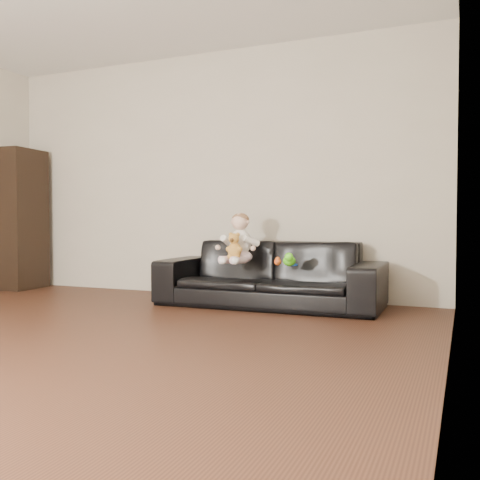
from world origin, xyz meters
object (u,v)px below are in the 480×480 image
at_px(baby, 239,241).
at_px(teddy_bear, 234,246).
at_px(toy_rattle, 278,262).
at_px(toy_blue_disc, 292,265).
at_px(cabinet, 20,219).
at_px(toy_green, 289,261).
at_px(sofa, 269,274).

relative_size(baby, teddy_bear, 1.99).
relative_size(teddy_bear, toy_rattle, 3.53).
relative_size(toy_rattle, toy_blue_disc, 0.61).
relative_size(cabinet, toy_blue_disc, 14.93).
relative_size(cabinet, teddy_bear, 6.90).
distance_m(teddy_bear, toy_green, 0.52).
xyz_separation_m(sofa, baby, (-0.26, -0.11, 0.30)).
bearing_deg(cabinet, baby, -9.27).
bearing_deg(toy_green, toy_blue_disc, 88.81).
xyz_separation_m(toy_green, toy_rattle, (-0.12, 0.02, -0.01)).
height_order(toy_rattle, toy_blue_disc, toy_rattle).
distance_m(teddy_bear, toy_rattle, 0.42).
height_order(baby, teddy_bear, baby).
height_order(toy_green, toy_blue_disc, toy_green).
xyz_separation_m(teddy_bear, toy_green, (0.50, 0.06, -0.12)).
relative_size(cabinet, toy_rattle, 24.34).
bearing_deg(toy_rattle, cabinet, 175.17).
bearing_deg(teddy_bear, toy_green, 29.41).
xyz_separation_m(toy_green, toy_blue_disc, (0.00, 0.06, -0.04)).
relative_size(sofa, baby, 4.39).
xyz_separation_m(cabinet, baby, (2.91, -0.21, -0.21)).
relative_size(baby, toy_blue_disc, 4.31).
height_order(teddy_bear, toy_rattle, teddy_bear).
height_order(sofa, teddy_bear, teddy_bear).
distance_m(toy_green, toy_rattle, 0.12).
xyz_separation_m(cabinet, toy_green, (3.43, -0.30, -0.37)).
bearing_deg(baby, toy_rattle, 7.84).
bearing_deg(toy_green, toy_rattle, 169.69).
bearing_deg(toy_rattle, baby, 170.50).
bearing_deg(toy_green, sofa, 142.22).
height_order(cabinet, baby, cabinet).
bearing_deg(toy_blue_disc, toy_green, -91.19).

